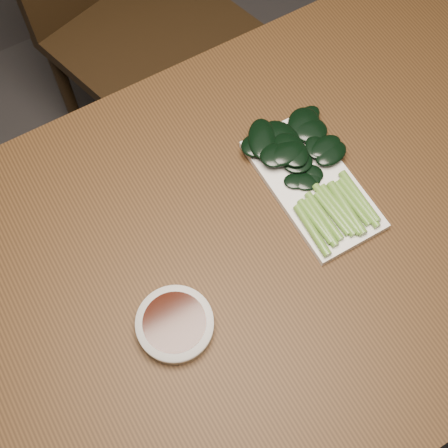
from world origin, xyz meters
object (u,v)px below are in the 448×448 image
chair_far (132,8)px  gai_lan (302,160)px  serving_plate (312,184)px  sauce_bowl (175,324)px  table (233,275)px

chair_far → gai_lan: (0.01, -0.73, 0.29)m
serving_plate → gai_lan: 0.04m
sauce_bowl → gai_lan: 0.36m
chair_far → gai_lan: size_ratio=3.11×
chair_far → table: bearing=-118.3°
chair_far → serving_plate: (0.00, -0.77, 0.27)m
serving_plate → gai_lan: gai_lan is taller
serving_plate → gai_lan: bearing=84.2°
gai_lan → serving_plate: bearing=-95.8°
sauce_bowl → serving_plate: (0.32, 0.10, -0.01)m
sauce_bowl → table: bearing=21.2°
serving_plate → table: bearing=-165.3°
table → serving_plate: bearing=14.7°
sauce_bowl → gai_lan: size_ratio=0.42×
table → sauce_bowl: 0.17m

